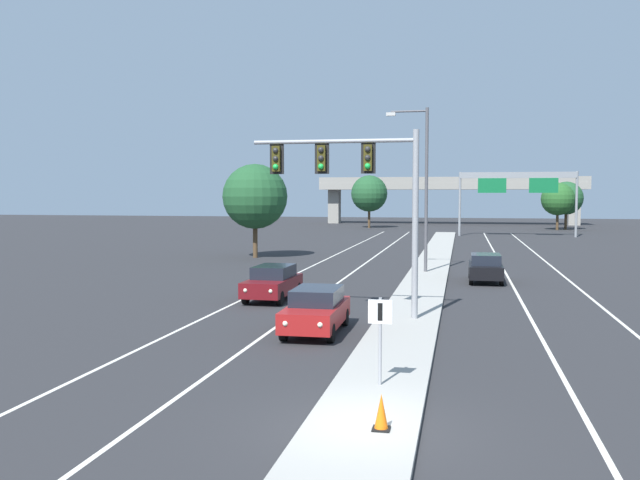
# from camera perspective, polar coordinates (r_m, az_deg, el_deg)

# --- Properties ---
(ground_plane) EXTENTS (260.00, 260.00, 0.00)m
(ground_plane) POSITION_cam_1_polar(r_m,az_deg,el_deg) (14.84, 3.51, -15.50)
(ground_plane) COLOR #28282B
(median_island) EXTENTS (2.40, 110.00, 0.15)m
(median_island) POSITION_cam_1_polar(r_m,az_deg,el_deg) (32.29, 8.13, -4.81)
(median_island) COLOR #9E9B93
(median_island) RESTS_ON ground
(lane_stripe_oncoming_center) EXTENTS (0.14, 100.00, 0.01)m
(lane_stripe_oncoming_center) POSITION_cam_1_polar(r_m,az_deg,el_deg) (39.74, 1.98, -3.25)
(lane_stripe_oncoming_center) COLOR silver
(lane_stripe_oncoming_center) RESTS_ON ground
(lane_stripe_receding_center) EXTENTS (0.14, 100.00, 0.01)m
(lane_stripe_receding_center) POSITION_cam_1_polar(r_m,az_deg,el_deg) (39.26, 15.66, -3.48)
(lane_stripe_receding_center) COLOR silver
(lane_stripe_receding_center) RESTS_ON ground
(edge_stripe_left) EXTENTS (0.14, 100.00, 0.01)m
(edge_stripe_left) POSITION_cam_1_polar(r_m,az_deg,el_deg) (40.42, -2.64, -3.13)
(edge_stripe_left) COLOR silver
(edge_stripe_left) RESTS_ON ground
(edge_stripe_right) EXTENTS (0.14, 100.00, 0.01)m
(edge_stripe_right) POSITION_cam_1_polar(r_m,az_deg,el_deg) (39.63, 20.43, -3.51)
(edge_stripe_right) COLOR silver
(edge_stripe_right) RESTS_ON ground
(overhead_signal_mast) EXTENTS (6.48, 0.44, 7.20)m
(overhead_signal_mast) POSITION_cam_1_polar(r_m,az_deg,el_deg) (26.44, 3.20, 4.98)
(overhead_signal_mast) COLOR gray
(overhead_signal_mast) RESTS_ON median_island
(median_sign_post) EXTENTS (0.60, 0.10, 2.20)m
(median_sign_post) POSITION_cam_1_polar(r_m,az_deg,el_deg) (17.19, 5.04, -7.33)
(median_sign_post) COLOR gray
(median_sign_post) RESTS_ON median_island
(street_lamp_median) EXTENTS (2.58, 0.28, 10.00)m
(street_lamp_median) POSITION_cam_1_polar(r_m,az_deg,el_deg) (42.37, 8.56, 5.00)
(street_lamp_median) COLOR #4C4C51
(street_lamp_median) RESTS_ON median_island
(car_oncoming_red) EXTENTS (1.87, 4.49, 1.58)m
(car_oncoming_red) POSITION_cam_1_polar(r_m,az_deg,el_deg) (24.35, -0.32, -5.83)
(car_oncoming_red) COLOR maroon
(car_oncoming_red) RESTS_ON ground
(car_oncoming_darkred) EXTENTS (1.89, 4.50, 1.58)m
(car_oncoming_darkred) POSITION_cam_1_polar(r_m,az_deg,el_deg) (31.95, -3.96, -3.52)
(car_oncoming_darkred) COLOR #5B0F14
(car_oncoming_darkred) RESTS_ON ground
(car_receding_black) EXTENTS (1.82, 4.47, 1.58)m
(car_receding_black) POSITION_cam_1_polar(r_m,az_deg,el_deg) (39.33, 13.63, -2.23)
(car_receding_black) COLOR black
(car_receding_black) RESTS_ON ground
(traffic_cone_median_nose) EXTENTS (0.36, 0.36, 0.74)m
(traffic_cone_median_nose) POSITION_cam_1_polar(r_m,az_deg,el_deg) (14.29, 5.13, -14.12)
(traffic_cone_median_nose) COLOR black
(traffic_cone_median_nose) RESTS_ON median_island
(highway_sign_gantry) EXTENTS (13.28, 0.42, 7.50)m
(highway_sign_gantry) POSITION_cam_1_polar(r_m,az_deg,el_deg) (82.22, 16.15, 4.57)
(highway_sign_gantry) COLOR gray
(highway_sign_gantry) RESTS_ON ground
(overpass_bridge) EXTENTS (42.40, 6.40, 7.65)m
(overpass_bridge) POSITION_cam_1_polar(r_m,az_deg,el_deg) (113.65, 10.79, 4.22)
(overpass_bridge) COLOR gray
(overpass_bridge) RESTS_ON ground
(tree_far_left_a) EXTENTS (5.00, 5.00, 7.23)m
(tree_far_left_a) POSITION_cam_1_polar(r_m,az_deg,el_deg) (52.83, -5.44, 3.63)
(tree_far_left_a) COLOR #4C3823
(tree_far_left_a) RESTS_ON ground
(tree_far_right_c) EXTENTS (4.59, 4.59, 6.65)m
(tree_far_right_c) POSITION_cam_1_polar(r_m,az_deg,el_deg) (100.63, 19.84, 3.30)
(tree_far_right_c) COLOR #4C3823
(tree_far_right_c) RESTS_ON ground
(tree_far_left_b) EXTENTS (5.27, 5.27, 7.63)m
(tree_far_left_b) POSITION_cam_1_polar(r_m,az_deg,el_deg) (99.43, 4.13, 3.88)
(tree_far_left_b) COLOR #4C3823
(tree_far_left_b) RESTS_ON ground
(tree_far_right_b) EXTENTS (4.48, 4.48, 6.49)m
(tree_far_right_b) POSITION_cam_1_polar(r_m,az_deg,el_deg) (98.76, 19.21, 3.25)
(tree_far_right_b) COLOR #4C3823
(tree_far_right_b) RESTS_ON ground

